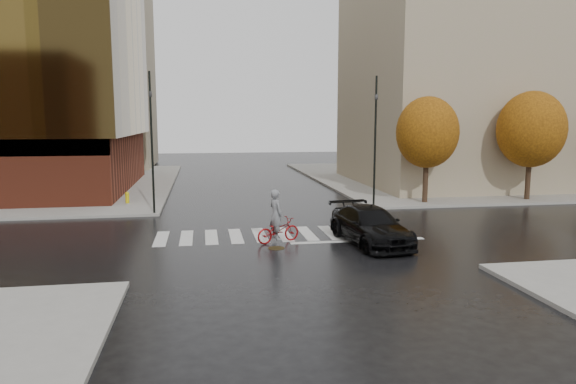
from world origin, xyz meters
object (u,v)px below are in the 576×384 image
object	(u,v)px
cyclist	(277,224)
fire_hydrant	(127,197)
sedan	(370,226)
traffic_light_ne	(375,133)
traffic_light_nw	(151,133)

from	to	relation	value
cyclist	fire_hydrant	xyz separation A→B (m)	(-7.72, 11.00, -0.25)
sedan	traffic_light_ne	bearing A→B (deg)	63.30
traffic_light_nw	traffic_light_ne	world-z (taller)	traffic_light_nw
sedan	cyclist	world-z (taller)	cyclist
sedan	traffic_light_ne	size ratio (longest dim) A/B	0.70
sedan	traffic_light_nw	size ratio (longest dim) A/B	0.69
sedan	fire_hydrant	world-z (taller)	sedan
cyclist	traffic_light_nw	size ratio (longest dim) A/B	0.30
traffic_light_ne	traffic_light_nw	bearing A→B (deg)	-8.23
cyclist	traffic_light_ne	size ratio (longest dim) A/B	0.30
cyclist	traffic_light_ne	xyz separation A→B (m)	(6.82, 7.30, 3.71)
traffic_light_nw	fire_hydrant	distance (m)	5.79
cyclist	fire_hydrant	bearing A→B (deg)	12.44
cyclist	traffic_light_nw	xyz separation A→B (m)	(-5.78, 7.30, 3.76)
fire_hydrant	sedan	bearing A→B (deg)	-45.49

